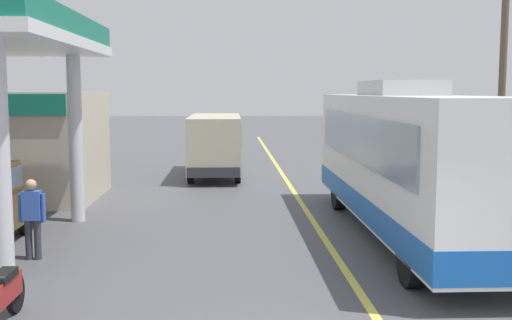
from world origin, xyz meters
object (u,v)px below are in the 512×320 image
object	(u,v)px
coach_bus_main	(410,164)
minibus_opposing_lane	(215,140)
motorcycle_parked_forecourt	(1,297)
pedestrian_near_pump	(32,215)

from	to	relation	value
coach_bus_main	minibus_opposing_lane	size ratio (longest dim) A/B	1.80
coach_bus_main	minibus_opposing_lane	bearing A→B (deg)	114.53
coach_bus_main	motorcycle_parked_forecourt	size ratio (longest dim) A/B	6.13
coach_bus_main	minibus_opposing_lane	world-z (taller)	coach_bus_main
coach_bus_main	pedestrian_near_pump	bearing A→B (deg)	-167.74
minibus_opposing_lane	coach_bus_main	bearing A→B (deg)	-65.47
coach_bus_main	motorcycle_parked_forecourt	bearing A→B (deg)	-144.37
pedestrian_near_pump	coach_bus_main	bearing A→B (deg)	12.26
coach_bus_main	motorcycle_parked_forecourt	world-z (taller)	coach_bus_main
minibus_opposing_lane	motorcycle_parked_forecourt	world-z (taller)	minibus_opposing_lane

